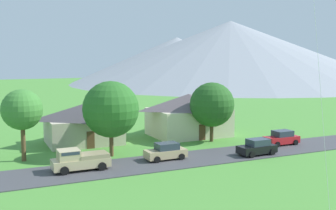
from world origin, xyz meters
TOP-DOWN VIEW (x-y plane):
  - road_strip at (0.00, 27.52)m, footprint 160.00×6.18m
  - mountain_west_ridge at (80.45, 133.50)m, footprint 129.87×129.87m
  - mountain_central_ridge at (63.10, 147.96)m, footprint 88.07×88.07m
  - house_leftmost at (11.63, 39.00)m, footprint 10.45×7.93m
  - house_left_center at (-2.21, 39.91)m, footprint 9.18×7.21m
  - tree_near_left at (-1.09, 32.18)m, footprint 5.90×5.90m
  - tree_left_of_center at (12.38, 34.28)m, footprint 5.47×5.47m
  - tree_center at (-9.68, 33.90)m, footprint 4.05×4.05m
  - parked_car_tan_west_end at (3.43, 28.28)m, footprint 4.23×2.13m
  - parked_car_black_mid_west at (13.03, 26.02)m, footprint 4.26×2.19m
  - parked_car_red_mid_east at (18.76, 28.88)m, footprint 4.22×2.11m
  - pickup_truck_sand_west_side at (-5.43, 27.96)m, footprint 5.22×2.37m

SIDE VIEW (x-z plane):
  - road_strip at x=0.00m, z-range 0.00..0.08m
  - parked_car_tan_west_end at x=3.43m, z-range 0.03..1.71m
  - parked_car_black_mid_west at x=13.03m, z-range 0.03..1.71m
  - parked_car_red_mid_east at x=18.76m, z-range 0.03..1.71m
  - pickup_truck_sand_west_side at x=-5.43m, z-range 0.06..2.06m
  - house_left_center at x=-2.21m, z-range 0.09..4.87m
  - house_leftmost at x=11.63m, z-range 0.10..5.66m
  - tree_left_of_center at x=12.38m, z-range 0.92..8.25m
  - tree_near_left at x=-1.09m, z-range 1.01..8.94m
  - tree_center at x=-9.68m, z-range 1.55..8.79m
  - mountain_central_ridge at x=63.10m, z-range 0.00..18.92m
  - mountain_west_ridge at x=80.45m, z-range 0.00..25.25m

